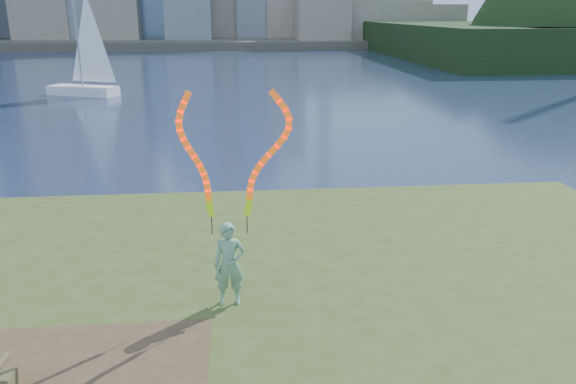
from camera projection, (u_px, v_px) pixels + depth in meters
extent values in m
plane|color=#18243D|center=(248.00, 309.00, 10.72)|extent=(320.00, 320.00, 0.00)
cube|color=#3C4C1B|center=(252.00, 384.00, 8.31)|extent=(20.00, 18.00, 0.30)
cube|color=#3C4C1B|center=(251.00, 358.00, 8.51)|extent=(17.00, 15.00, 0.30)
cube|color=#3C4C1B|center=(250.00, 336.00, 8.63)|extent=(14.00, 12.00, 0.30)
cube|color=#4A4536|center=(233.00, 40.00, 100.55)|extent=(320.00, 40.00, 1.20)
imported|color=#20763F|center=(230.00, 264.00, 9.10)|extent=(0.52, 0.34, 1.41)
cylinder|color=black|center=(212.00, 225.00, 8.97)|extent=(0.02, 0.02, 0.30)
cylinder|color=black|center=(247.00, 224.00, 9.01)|extent=(0.02, 0.02, 0.30)
cylinder|color=brown|center=(1.00, 361.00, 7.18)|extent=(0.12, 0.28, 0.10)
cube|color=white|center=(83.00, 91.00, 37.98)|extent=(5.02, 3.34, 0.67)
cylinder|color=gray|center=(77.00, 34.00, 36.83)|extent=(0.13, 0.13, 7.31)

